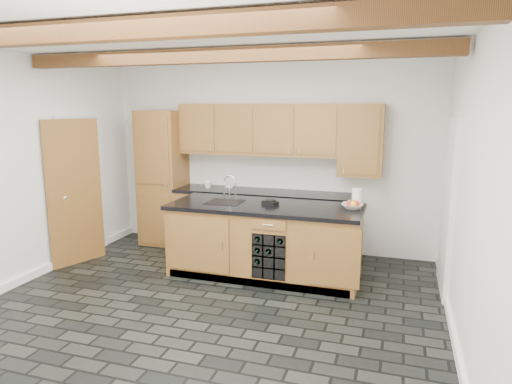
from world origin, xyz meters
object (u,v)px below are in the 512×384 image
at_px(kitchen_scale, 270,202).
at_px(paper_towel, 357,198).
at_px(fruit_bowl, 352,206).
at_px(island, 265,240).

xyz_separation_m(kitchen_scale, paper_towel, (1.07, 0.17, 0.09)).
xyz_separation_m(fruit_bowl, paper_towel, (0.04, 0.09, 0.09)).
bearing_deg(kitchen_scale, island, -107.08).
bearing_deg(kitchen_scale, paper_towel, 31.80).
height_order(fruit_bowl, paper_towel, paper_towel).
height_order(island, fruit_bowl, fruit_bowl).
relative_size(fruit_bowl, paper_towel, 1.12).
bearing_deg(island, paper_towel, 11.50).
bearing_deg(paper_towel, kitchen_scale, -170.99).
relative_size(island, paper_towel, 10.58).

